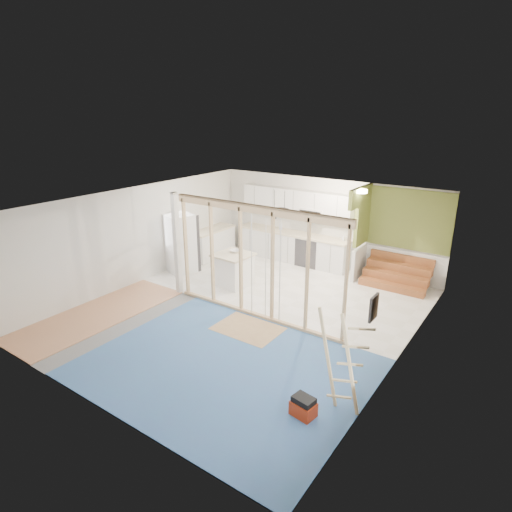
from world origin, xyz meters
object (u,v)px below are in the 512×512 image
Objects in this scene: toolbox at (303,407)px; fridge at (180,244)px; island at (233,270)px; ladder at (342,362)px.

fridge is at bearing 159.16° from toolbox.
fridge reaches higher than toolbox.
toolbox is (5.90, -3.43, -0.69)m from fridge.
island is 5.36m from ladder.
ladder is (4.41, -3.02, 0.41)m from island.
toolbox is 0.91m from ladder.
toolbox is 0.24× the size of ladder.
ladder is (6.28, -2.97, -0.00)m from fridge.
ladder reaches higher than island.
fridge is 1.91m from island.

